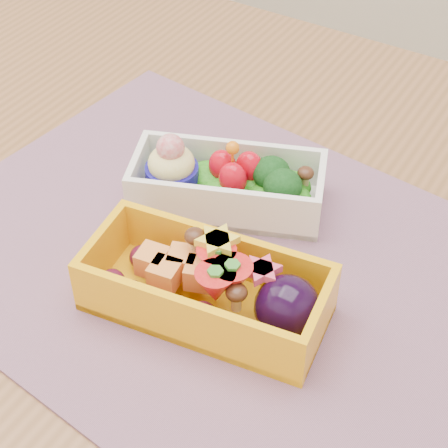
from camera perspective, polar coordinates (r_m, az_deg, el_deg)
The scene contains 4 objects.
table at distance 0.75m, azimuth -1.04°, elevation -6.09°, with size 1.20×0.80×0.75m.
placemat at distance 0.65m, azimuth -0.80°, elevation -2.52°, with size 0.50×0.39×0.00m, color #895F71.
bento_white at distance 0.68m, azimuth 0.19°, elevation 3.11°, with size 0.19×0.14×0.07m.
bento_yellow at distance 0.59m, azimuth -1.02°, elevation -4.87°, with size 0.20×0.11×0.06m.
Camera 1 is at (0.27, -0.41, 1.21)m, focal length 59.99 mm.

